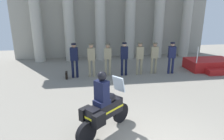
# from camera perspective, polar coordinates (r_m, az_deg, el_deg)

# --- Properties ---
(colonnade_backdrop) EXTENTS (13.98, 1.54, 7.24)m
(colonnade_backdrop) POSITION_cam_1_polar(r_m,az_deg,el_deg) (14.66, 0.62, 18.51)
(colonnade_backdrop) COLOR #A49F91
(colonnade_backdrop) RESTS_ON ground_plane
(reviewing_stand) EXTENTS (2.56, 1.98, 1.50)m
(reviewing_stand) POSITION_cam_1_polar(r_m,az_deg,el_deg) (13.23, 25.59, 1.34)
(reviewing_stand) COLOR #A51919
(reviewing_stand) RESTS_ON ground_plane
(officer_in_row_0) EXTENTS (0.41, 0.27, 1.79)m
(officer_in_row_0) POSITION_cam_1_polar(r_m,az_deg,el_deg) (10.56, -10.50, 3.39)
(officer_in_row_0) COLOR black
(officer_in_row_0) RESTS_ON ground_plane
(officer_in_row_1) EXTENTS (0.41, 0.27, 1.75)m
(officer_in_row_1) POSITION_cam_1_polar(r_m,az_deg,el_deg) (10.54, -5.76, 3.46)
(officer_in_row_1) COLOR gray
(officer_in_row_1) RESTS_ON ground_plane
(officer_in_row_2) EXTENTS (0.41, 0.27, 1.71)m
(officer_in_row_2) POSITION_cam_1_polar(r_m,az_deg,el_deg) (10.71, -1.17, 3.64)
(officer_in_row_2) COLOR gray
(officer_in_row_2) RESTS_ON ground_plane
(officer_in_row_3) EXTENTS (0.41, 0.27, 1.77)m
(officer_in_row_3) POSITION_cam_1_polar(r_m,az_deg,el_deg) (10.75, 3.43, 3.84)
(officer_in_row_3) COLOR black
(officer_in_row_3) RESTS_ON ground_plane
(officer_in_row_4) EXTENTS (0.41, 0.27, 1.74)m
(officer_in_row_4) POSITION_cam_1_polar(r_m,az_deg,el_deg) (10.98, 7.77, 3.90)
(officer_in_row_4) COLOR gray
(officer_in_row_4) RESTS_ON ground_plane
(officer_in_row_5) EXTENTS (0.41, 0.27, 1.71)m
(officer_in_row_5) POSITION_cam_1_polar(r_m,az_deg,el_deg) (11.31, 11.77, 3.98)
(officer_in_row_5) COLOR gray
(officer_in_row_5) RESTS_ON ground_plane
(officer_in_row_6) EXTENTS (0.41, 0.27, 1.73)m
(officer_in_row_6) POSITION_cam_1_polar(r_m,az_deg,el_deg) (11.52, 16.34, 3.94)
(officer_in_row_6) COLOR #191E42
(officer_in_row_6) RESTS_ON ground_plane
(motorcycle_with_rider) EXTENTS (1.68, 1.43, 1.90)m
(motorcycle_with_rider) POSITION_cam_1_polar(r_m,az_deg,el_deg) (5.86, -2.48, -10.67)
(motorcycle_with_rider) COLOR black
(motorcycle_with_rider) RESTS_ON ground_plane
(briefcase_on_ground) EXTENTS (0.10, 0.32, 0.36)m
(briefcase_on_ground) POSITION_cam_1_polar(r_m,az_deg,el_deg) (10.71, -12.59, -1.44)
(briefcase_on_ground) COLOR black
(briefcase_on_ground) RESTS_ON ground_plane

